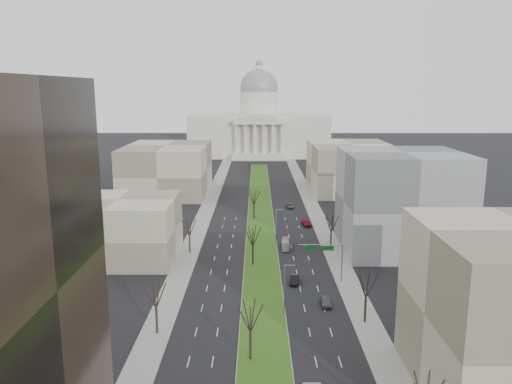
{
  "coord_description": "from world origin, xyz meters",
  "views": [
    {
      "loc": [
        -1.05,
        -26.22,
        38.83
      ],
      "look_at": [
        -1.35,
        106.8,
        11.17
      ],
      "focal_mm": 35.0,
      "sensor_mm": 36.0,
      "label": 1
    }
  ],
  "objects_px": {
    "car_red": "(306,223)",
    "car_grey_far": "(290,206)",
    "car_black": "(295,279)",
    "box_van": "(285,244)",
    "car_grey_near": "(326,301)"
  },
  "relations": [
    {
      "from": "car_grey_far",
      "to": "box_van",
      "type": "height_order",
      "value": "box_van"
    },
    {
      "from": "car_black",
      "to": "car_grey_far",
      "type": "bearing_deg",
      "value": 95.36
    },
    {
      "from": "car_red",
      "to": "car_black",
      "type": "bearing_deg",
      "value": -105.76
    },
    {
      "from": "car_black",
      "to": "car_red",
      "type": "relative_size",
      "value": 0.86
    },
    {
      "from": "car_red",
      "to": "car_grey_far",
      "type": "relative_size",
      "value": 1.13
    },
    {
      "from": "car_grey_far",
      "to": "box_van",
      "type": "bearing_deg",
      "value": -100.63
    },
    {
      "from": "car_black",
      "to": "car_grey_far",
      "type": "height_order",
      "value": "car_black"
    },
    {
      "from": "car_black",
      "to": "box_van",
      "type": "distance_m",
      "value": 22.91
    },
    {
      "from": "car_grey_near",
      "to": "box_van",
      "type": "height_order",
      "value": "box_van"
    },
    {
      "from": "car_grey_far",
      "to": "car_black",
      "type": "bearing_deg",
      "value": -98.31
    },
    {
      "from": "car_grey_near",
      "to": "box_van",
      "type": "xyz_separation_m",
      "value": [
        -5.46,
        33.54,
        0.27
      ]
    },
    {
      "from": "car_black",
      "to": "box_van",
      "type": "xyz_separation_m",
      "value": [
        -0.58,
        22.9,
        0.27
      ]
    },
    {
      "from": "car_grey_near",
      "to": "car_black",
      "type": "xyz_separation_m",
      "value": [
        -4.88,
        10.64,
        0.0
      ]
    },
    {
      "from": "car_red",
      "to": "car_grey_far",
      "type": "bearing_deg",
      "value": 91.52
    },
    {
      "from": "car_grey_near",
      "to": "car_black",
      "type": "distance_m",
      "value": 11.71
    }
  ]
}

